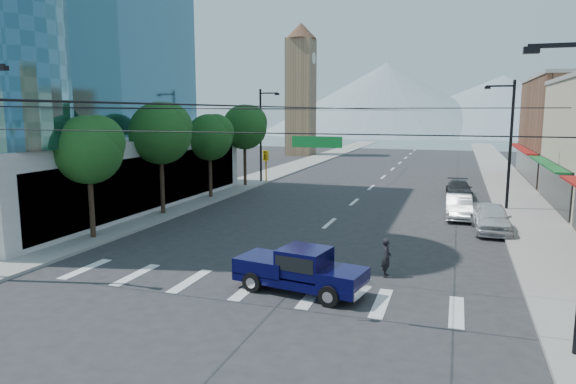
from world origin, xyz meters
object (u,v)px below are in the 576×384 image
pickup_truck (300,269)px  parked_car_near (491,218)px  pedestrian (387,257)px  parked_car_mid (459,207)px  parked_car_far (459,189)px

pickup_truck → parked_car_near: size_ratio=1.10×
pickup_truck → parked_car_near: bearing=69.9°
pedestrian → parked_car_near: bearing=-28.7°
parked_car_near → parked_car_mid: (-1.80, 3.51, -0.08)m
pickup_truck → parked_car_near: (7.58, 12.98, -0.08)m
parked_car_near → parked_car_far: parked_car_near is taller
pedestrian → parked_car_far: size_ratio=0.35×
parked_car_near → parked_car_far: size_ratio=1.03×
parked_car_near → parked_car_mid: parked_car_near is taller
pedestrian → parked_car_mid: size_ratio=0.36×
parked_car_near → parked_car_mid: size_ratio=1.07×
parked_car_mid → parked_car_near: bearing=-65.1°
pickup_truck → pedestrian: 4.14m
parked_car_far → parked_car_near: bearing=-84.9°
parked_car_mid → parked_car_far: bearing=87.8°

